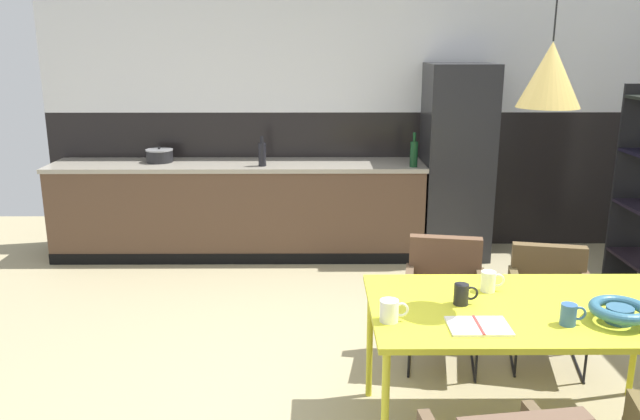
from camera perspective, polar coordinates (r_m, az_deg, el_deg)
ground_plane at (r=3.67m, az=6.72°, el=-18.03°), size 8.34×8.34×0.00m
back_wall_splashback_dark at (r=6.36m, az=3.51°, el=2.83°), size 6.08×0.12×1.33m
back_wall_panel_upper at (r=6.22m, az=3.71°, el=14.91°), size 6.08×0.12×1.33m
kitchen_counter at (r=6.09m, az=-7.28°, el=0.08°), size 3.48×0.63×0.89m
refrigerator_column at (r=6.09m, az=12.15°, el=4.25°), size 0.61×0.60×1.80m
dining_table at (r=3.33m, az=18.47°, el=-8.90°), size 1.60×0.89×0.73m
armchair_head_of_table at (r=4.26m, az=19.94°, el=-6.71°), size 0.56×0.56×0.73m
armchair_near_window at (r=4.09m, az=11.13°, el=-6.59°), size 0.55×0.54×0.79m
fruit_bowl at (r=3.27m, az=25.35°, el=-8.18°), size 0.27×0.27×0.09m
open_book at (r=3.01m, az=14.06°, el=-10.10°), size 0.28×0.20×0.02m
mug_wide_latte at (r=3.42m, az=14.95°, el=-6.21°), size 0.12×0.08×0.11m
mug_tall_blue at (r=3.23m, az=12.66°, el=-7.39°), size 0.12×0.07×0.11m
mug_short_terracotta at (r=2.99m, az=6.31°, el=-8.98°), size 0.14×0.09×0.10m
mug_dark_espresso at (r=3.15m, az=21.50°, el=-8.73°), size 0.12×0.07×0.10m
cooking_pot at (r=6.16m, az=-14.22°, el=4.76°), size 0.25×0.25×0.15m
bottle_oil_tall at (r=5.80m, az=8.44°, el=5.07°), size 0.07×0.07×0.31m
bottle_wine_green at (r=5.79m, az=-5.22°, el=5.06°), size 0.07×0.07×0.27m
pendant_lamp_over_table_near at (r=3.11m, az=19.99°, el=11.36°), size 0.29×0.29×0.92m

